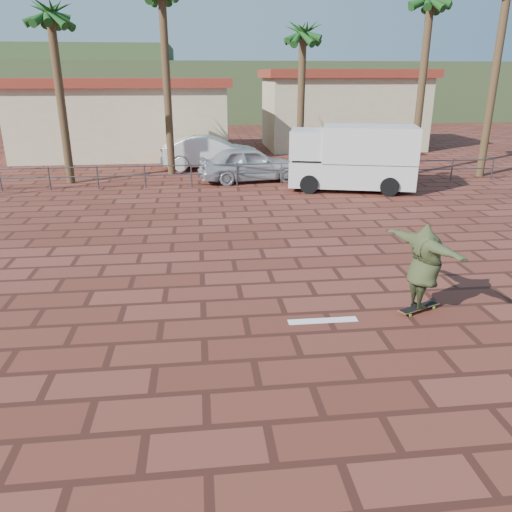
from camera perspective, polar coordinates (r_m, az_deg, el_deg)
The scene contains 16 objects.
ground at distance 11.05m, azimuth 2.63°, elevation -4.75°, with size 120.00×120.00×0.00m, color brown.
paint_stripe at distance 10.13m, azimuth 7.64°, elevation -7.32°, with size 1.40×0.22×0.01m, color white.
guardrail at distance 22.33m, azimuth -2.21°, elevation 9.74°, with size 24.06×0.06×1.00m.
palm_far_left at distance 24.24m, azimuth -22.45°, elevation 23.79°, with size 2.40×2.40×8.25m.
palm_center at distance 25.99m, azimuth 5.39°, elevation 23.67°, with size 2.40×2.40×7.75m.
palm_right at distance 26.34m, azimuth 19.30°, elevation 25.37°, with size 2.40×2.40×9.05m.
building_west at distance 32.30m, azimuth -14.75°, elevation 15.13°, with size 12.60×7.60×4.50m.
building_east at distance 35.32m, azimuth 9.76°, elevation 16.25°, with size 10.60×6.60×5.00m.
hill_front at distance 59.96m, azimuth -5.17°, elevation 18.26°, with size 70.00×18.00×6.00m, color #384C28.
hill_back at distance 68.99m, azimuth -24.89°, elevation 17.65°, with size 35.00×14.00×8.00m, color #384C28.
longboard at distance 10.94m, azimuth 18.12°, elevation -5.61°, with size 1.00×0.60×0.10m.
skateboarder at distance 10.59m, azimuth 18.64°, elevation -1.14°, with size 2.20×0.60×1.79m, color #343C20.
campervan at distance 21.81m, azimuth 11.03°, elevation 11.09°, with size 5.54×3.41×2.68m.
car_silver at distance 23.35m, azimuth -0.71°, elevation 10.49°, with size 1.88×4.68×1.60m, color #A4A6AA.
car_white at distance 26.69m, azimuth -5.16°, elevation 11.68°, with size 1.77×5.08×1.67m, color silver.
street_sign at distance 23.96m, azimuth 16.65°, elevation 12.23°, with size 0.49×0.22×2.50m.
Camera 1 is at (-1.63, -9.92, 4.60)m, focal length 35.00 mm.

